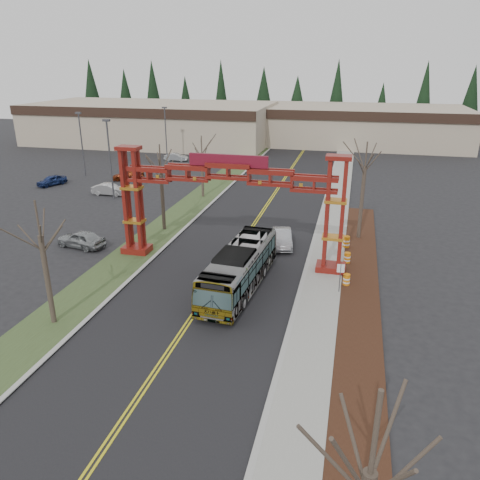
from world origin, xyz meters
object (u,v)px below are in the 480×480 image
(bare_tree_right_far, at_px, (365,168))
(bare_tree_median_near, at_px, (40,236))
(retail_building_east, at_px, (362,125))
(retail_building_west, at_px, (153,123))
(barrel_mid, at_px, (347,258))
(gateway_arch, at_px, (229,189))
(parked_car_mid_a, at_px, (128,175))
(bare_tree_median_mid, at_px, (161,169))
(bare_tree_right_near, at_px, (370,474))
(light_pole_near, at_px, (110,154))
(parked_car_near_b, at_px, (109,189))
(light_pole_mid, at_px, (81,140))
(barrel_south, at_px, (346,280))
(parked_car_near_a, at_px, (81,239))
(silver_sedan, at_px, (282,238))
(transit_bus, at_px, (240,268))
(parked_car_mid_b, at_px, (52,180))
(bare_tree_median_far, at_px, (202,153))
(parked_car_far_a, at_px, (176,157))
(street_sign, at_px, (340,273))
(barrel_north, at_px, (346,242))
(light_pole_far, at_px, (166,130))

(bare_tree_right_far, bearing_deg, bare_tree_median_near, -132.68)
(retail_building_east, bearing_deg, retail_building_west, -168.69)
(bare_tree_median_near, bearing_deg, barrel_mid, 38.05)
(gateway_arch, relative_size, bare_tree_median_near, 2.33)
(parked_car_mid_a, xyz_separation_m, bare_tree_median_mid, (12.43, -17.55, 5.21))
(bare_tree_right_near, distance_m, light_pole_near, 48.21)
(parked_car_near_b, relative_size, light_pole_mid, 0.48)
(bare_tree_median_near, distance_m, bare_tree_right_near, 22.29)
(bare_tree_median_mid, relative_size, light_pole_mid, 0.93)
(retail_building_west, bearing_deg, gateway_arch, -60.93)
(barrel_south, bearing_deg, parked_car_near_a, 174.36)
(retail_building_west, distance_m, parked_car_near_a, 56.60)
(bare_tree_right_near, xyz_separation_m, barrel_south, (-0.76, 22.53, -5.83))
(silver_sedan, relative_size, barrel_south, 4.74)
(transit_bus, relative_size, parked_car_near_a, 2.52)
(parked_car_mid_b, xyz_separation_m, bare_tree_right_near, (38.71, -43.17, 5.64))
(transit_bus, height_order, bare_tree_right_near, bare_tree_right_near)
(gateway_arch, relative_size, bare_tree_median_far, 2.54)
(parked_car_near_a, bearing_deg, parked_car_mid_a, -152.19)
(light_pole_near, bearing_deg, barrel_south, -31.77)
(transit_bus, xyz_separation_m, parked_car_far_a, (-20.81, 41.58, -0.92))
(transit_bus, relative_size, bare_tree_median_far, 1.54)
(light_pole_near, distance_m, barrel_mid, 30.28)
(street_sign, bearing_deg, bare_tree_right_near, -86.72)
(gateway_arch, xyz_separation_m, parked_car_mid_a, (-20.43, 23.49, -5.35))
(bare_tree_median_near, bearing_deg, parked_car_near_b, 112.01)
(gateway_arch, xyz_separation_m, retail_building_west, (-30.00, 53.96, -2.22))
(bare_tree_median_mid, bearing_deg, parked_car_mid_b, 148.91)
(bare_tree_median_near, xyz_separation_m, street_sign, (16.78, 8.09, -4.07))
(bare_tree_median_mid, bearing_deg, barrel_north, -2.56)
(bare_tree_right_far, bearing_deg, barrel_north, -110.58)
(bare_tree_right_far, xyz_separation_m, light_pole_mid, (-37.44, 16.43, -1.48))
(retail_building_west, relative_size, barrel_north, 42.26)
(bare_tree_median_far, bearing_deg, parked_car_far_a, 119.21)
(gateway_arch, height_order, silver_sedan, gateway_arch)
(parked_car_mid_b, bearing_deg, parked_car_far_a, 85.75)
(parked_car_near_a, bearing_deg, bare_tree_median_mid, 149.56)
(barrel_mid, bearing_deg, retail_building_east, 89.20)
(light_pole_mid, xyz_separation_m, barrel_north, (36.41, -19.15, -4.47))
(street_sign, bearing_deg, retail_building_east, 88.94)
(light_pole_far, bearing_deg, barrel_north, -47.37)
(parked_car_near_a, relative_size, street_sign, 1.98)
(retail_building_east, relative_size, barrel_south, 41.13)
(bare_tree_median_far, xyz_separation_m, barrel_north, (16.98, -12.63, -4.62))
(bare_tree_right_near, height_order, barrel_mid, bare_tree_right_near)
(street_sign, relative_size, barrel_mid, 2.34)
(parked_car_near_b, distance_m, parked_car_mid_a, 7.61)
(gateway_arch, height_order, barrel_south, gateway_arch)
(parked_car_mid_a, xyz_separation_m, bare_tree_right_near, (30.43, -48.23, 5.67))
(silver_sedan, bearing_deg, barrel_mid, -37.45)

